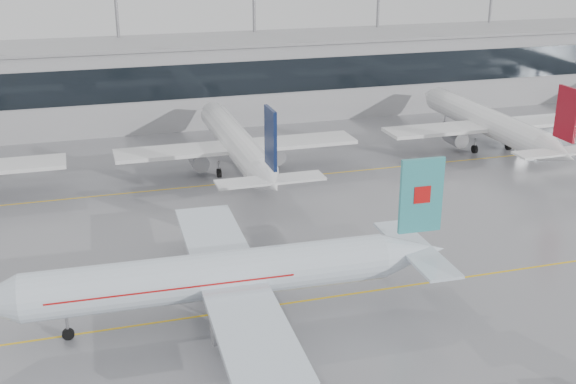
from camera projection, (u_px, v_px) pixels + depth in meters
name	position (u px, v px, depth m)	size (l,w,h in m)	color
ground	(330.00, 297.00, 59.26)	(320.00, 320.00, 0.00)	gray
taxi_line_main	(330.00, 297.00, 59.25)	(120.00, 0.25, 0.01)	yellow
taxi_line_north	(245.00, 182.00, 86.23)	(120.00, 0.25, 0.01)	yellow
terminal	(196.00, 81.00, 112.95)	(180.00, 15.00, 12.00)	#97979B
terminal_glass	(205.00, 81.00, 105.64)	(180.00, 0.20, 5.00)	black
terminal_roof	(195.00, 41.00, 110.82)	(182.00, 16.00, 0.40)	gray
light_masts	(188.00, 29.00, 115.82)	(156.40, 1.00, 22.60)	gray
air_canada_jet	(228.00, 275.00, 54.78)	(37.13, 29.86, 11.75)	silver
parked_jet_c	(237.00, 144.00, 88.28)	(29.64, 36.96, 11.72)	white
parked_jet_d	(489.00, 123.00, 97.72)	(29.64, 36.96, 11.72)	white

